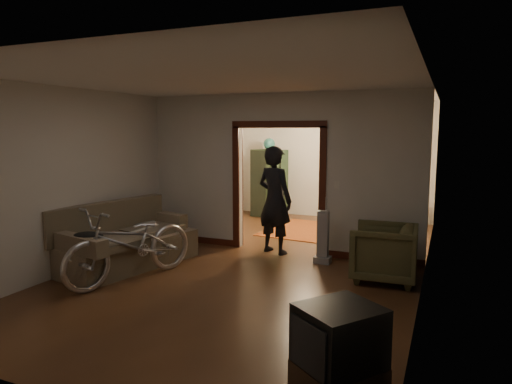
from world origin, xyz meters
The scene contains 23 objects.
floor centered at (0.00, 0.00, 0.00)m, with size 5.00×8.50×0.01m, color #3A2112.
ceiling centered at (0.00, 0.00, 2.80)m, with size 5.00×8.50×0.01m, color white.
wall_back centered at (0.00, 4.25, 1.40)m, with size 5.00×0.02×2.80m, color beige.
wall_left centered at (-2.50, 0.00, 1.40)m, with size 0.02×8.50×2.80m, color beige.
wall_right centered at (2.50, 0.00, 1.40)m, with size 0.02×8.50×2.80m, color beige.
partition_wall centered at (0.00, 0.75, 1.40)m, with size 5.00×0.14×2.80m, color beige.
door_casing centered at (0.00, 0.75, 1.10)m, with size 1.74×0.20×2.32m, color #3A160D.
far_window centered at (0.70, 4.21, 1.55)m, with size 0.98×0.06×1.28m, color black.
chandelier centered at (0.00, 2.50, 2.35)m, with size 0.24×0.24×0.24m, color #FFE0A5.
light_switch centered at (1.05, 0.68, 1.25)m, with size 0.08×0.01×0.12m, color silver.
sofa centered at (-1.90, -1.07, 0.51)m, with size 0.99×2.21×1.02m, color brown.
rolled_paper centered at (-1.80, -0.77, 0.53)m, with size 0.09×0.09×0.72m, color beige.
jacket centered at (-1.85, -1.98, 0.68)m, with size 0.47×0.35×0.14m, color black.
bicycle centered at (-1.38, -1.63, 0.55)m, with size 0.73×2.10×1.10m, color silver.
armchair centered at (1.96, -0.20, 0.41)m, with size 0.88×0.90×0.82m, color #4A4829.
crt_tv centered at (2.11, -3.75, 0.70)m, with size 0.54×0.48×0.46m, color black.
vacuum centered at (0.93, 0.30, 0.44)m, with size 0.27×0.21×0.87m, color gray.
person centered at (-0.02, 0.58, 0.95)m, with size 0.69×0.45×1.89m, color black.
oriental_rug centered at (-0.04, 2.55, 0.01)m, with size 1.52×1.99×0.02m, color maroon.
locker centered at (-1.35, 3.71, 0.84)m, with size 0.84×0.47×1.68m, color #1D311D.
globe centered at (-1.35, 3.71, 1.94)m, with size 0.28×0.28×0.28m, color #1E5972.
desk centered at (1.26, 3.53, 0.41)m, with size 1.12×0.62×0.83m, color black.
desk_chair centered at (0.40, 3.22, 0.48)m, with size 0.43×0.43×0.96m, color black.
Camera 1 is at (2.77, -6.81, 2.16)m, focal length 32.00 mm.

